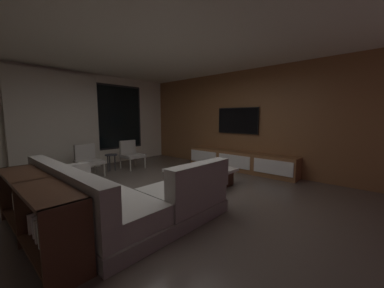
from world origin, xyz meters
name	(u,v)px	position (x,y,z in m)	size (l,w,h in m)	color
floor	(162,199)	(0.00, 0.00, 0.00)	(9.20, 9.20, 0.00)	#564C44
back_wall_with_window	(75,121)	(-0.06, 3.62, 1.34)	(6.60, 0.30, 2.70)	beige
media_wall	(248,121)	(3.06, 0.00, 1.35)	(0.12, 7.80, 2.70)	brown
ceiling	(159,39)	(0.00, 0.00, 2.70)	(8.20, 8.20, 0.00)	beige
sectional_couch	(116,199)	(-0.94, -0.13, 0.29)	(1.98, 2.50, 0.82)	gray
coffee_table	(201,176)	(1.07, 0.00, 0.19)	(1.16, 1.16, 0.36)	#422618
book_stack_on_coffee_table	(201,165)	(1.14, 0.04, 0.41)	(0.29, 0.24, 0.10)	#A97390
accent_chair_near_window	(131,153)	(0.99, 2.54, 0.43)	(0.55, 0.57, 0.78)	#B2ADA0
accent_chair_by_curtain	(88,159)	(-0.22, 2.53, 0.43)	(0.55, 0.57, 0.78)	#B2ADA0
side_stool	(111,158)	(0.40, 2.56, 0.37)	(0.32, 0.32, 0.46)	#333338
media_console	(240,161)	(2.77, 0.05, 0.25)	(0.46, 3.10, 0.52)	brown
mounted_tv	(238,121)	(2.95, 0.25, 1.35)	(0.05, 1.24, 0.71)	black
console_table_behind_couch	(36,208)	(-1.85, 0.00, 0.41)	(0.40, 2.10, 0.74)	#422618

